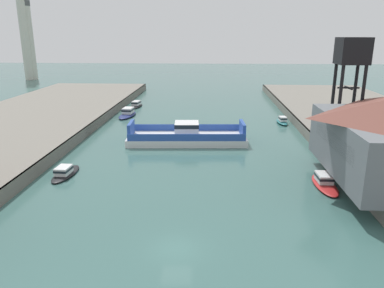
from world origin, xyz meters
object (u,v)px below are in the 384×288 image
object	(u,v)px
smokestack_distant_a	(30,38)
moored_boat_near_right	(324,182)
moored_boat_mid_left	(136,105)
moored_boat_far_left	(282,121)
smokestack_distant_b	(24,27)
moored_boat_near_left	(65,172)
moored_boat_mid_right	(128,113)
crane_tower	(352,60)
chain_ferry	(187,136)

from	to	relation	value
smokestack_distant_a	moored_boat_near_right	bearing A→B (deg)	-51.16
moored_boat_near_right	moored_boat_mid_left	xyz separation A→B (m)	(-30.88, 46.37, 0.02)
moored_boat_far_left	smokestack_distant_b	bearing A→B (deg)	140.35
moored_boat_near_left	moored_boat_far_left	world-z (taller)	moored_boat_far_left
moored_boat_far_left	smokestack_distant_b	xyz separation A→B (m)	(-83.07, 68.85, 18.76)
moored_boat_mid_right	moored_boat_far_left	size ratio (longest dim) A/B	1.62
moored_boat_near_right	crane_tower	xyz separation A→B (m)	(5.35, 11.01, 12.82)
crane_tower	chain_ferry	bearing A→B (deg)	165.02
chain_ferry	smokestack_distant_b	bearing A→B (deg)	128.39
moored_boat_near_left	moored_boat_near_right	xyz separation A→B (m)	(30.58, -1.51, 0.03)
moored_boat_near_right	crane_tower	world-z (taller)	crane_tower
moored_boat_near_right	smokestack_distant_b	xyz separation A→B (m)	(-82.37, 99.72, 18.79)
moored_boat_near_left	crane_tower	size ratio (longest dim) A/B	0.44
smokestack_distant_b	moored_boat_mid_left	bearing A→B (deg)	-46.02
chain_ferry	moored_boat_near_right	distance (m)	23.84
moored_boat_far_left	crane_tower	xyz separation A→B (m)	(4.66, -19.87, 12.79)
chain_ferry	moored_boat_near_right	world-z (taller)	chain_ferry
moored_boat_mid_left	moored_boat_far_left	xyz separation A→B (m)	(31.58, -15.49, 0.01)
moored_boat_far_left	smokestack_distant_a	xyz separation A→B (m)	(-81.81, 69.84, 14.74)
chain_ferry	moored_boat_near_left	bearing A→B (deg)	-131.84
chain_ferry	moored_boat_far_left	size ratio (longest dim) A/B	3.65
chain_ferry	smokestack_distant_b	xyz separation A→B (m)	(-65.60, 82.79, 18.27)
moored_boat_mid_left	moored_boat_mid_right	world-z (taller)	moored_boat_mid_right
crane_tower	smokestack_distant_a	bearing A→B (deg)	133.94
crane_tower	moored_boat_far_left	bearing A→B (deg)	103.19
moored_boat_far_left	moored_boat_near_right	bearing A→B (deg)	-91.30
moored_boat_mid_right	smokestack_distant_a	bearing A→B (deg)	128.08
chain_ferry	moored_boat_mid_right	size ratio (longest dim) A/B	2.26
moored_boat_mid_right	moored_boat_far_left	bearing A→B (deg)	-9.72
smokestack_distant_a	crane_tower	bearing A→B (deg)	-46.06
smokestack_distant_b	smokestack_distant_a	bearing A→B (deg)	38.34
moored_boat_near_left	moored_boat_far_left	size ratio (longest dim) A/B	1.23
chain_ferry	moored_boat_mid_right	world-z (taller)	chain_ferry
moored_boat_near_left	smokestack_distant_a	distance (m)	112.32
smokestack_distant_b	crane_tower	bearing A→B (deg)	-45.32
moored_boat_mid_left	crane_tower	distance (m)	52.23
moored_boat_near_left	crane_tower	bearing A→B (deg)	14.80
moored_boat_mid_left	moored_boat_mid_right	xyz separation A→B (m)	(0.30, -10.13, 0.11)
smokestack_distant_a	smokestack_distant_b	world-z (taller)	smokestack_distant_b
chain_ferry	moored_boat_far_left	world-z (taller)	chain_ferry
moored_boat_far_left	crane_tower	size ratio (longest dim) A/B	0.36
moored_boat_mid_left	moored_boat_far_left	size ratio (longest dim) A/B	1.47
moored_boat_near_right	moored_boat_mid_right	distance (m)	47.42
moored_boat_mid_left	smokestack_distant_a	xyz separation A→B (m)	(-50.23, 54.35, 14.75)
moored_boat_near_left	smokestack_distant_a	bearing A→B (deg)	116.99
chain_ferry	moored_boat_near_left	distance (m)	20.70
moored_boat_near_right	moored_boat_mid_left	bearing A→B (deg)	123.66
moored_boat_mid_right	smokestack_distant_b	xyz separation A→B (m)	(-51.78, 63.48, 18.66)
chain_ferry	crane_tower	distance (m)	26.00
moored_boat_near_right	chain_ferry	bearing A→B (deg)	134.74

